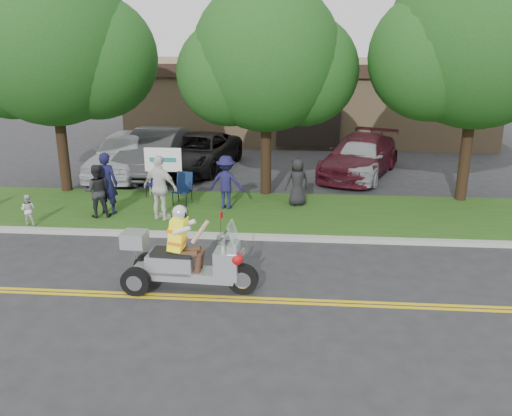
# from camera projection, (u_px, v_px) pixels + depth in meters

# --- Properties ---
(ground) EXTENTS (120.00, 120.00, 0.00)m
(ground) POSITION_uv_depth(u_px,v_px,m) (222.00, 288.00, 11.95)
(ground) COLOR #28282B
(ground) RESTS_ON ground
(centerline_near) EXTENTS (60.00, 0.10, 0.01)m
(centerline_near) POSITION_uv_depth(u_px,v_px,m) (218.00, 300.00, 11.40)
(centerline_near) COLOR gold
(centerline_near) RESTS_ON ground
(centerline_far) EXTENTS (60.00, 0.10, 0.01)m
(centerline_far) POSITION_uv_depth(u_px,v_px,m) (219.00, 297.00, 11.55)
(centerline_far) COLOR gold
(centerline_far) RESTS_ON ground
(curb) EXTENTS (60.00, 0.25, 0.12)m
(curb) POSITION_uv_depth(u_px,v_px,m) (238.00, 236.00, 14.83)
(curb) COLOR #A8A89E
(curb) RESTS_ON ground
(grass_verge) EXTENTS (60.00, 4.00, 0.10)m
(grass_verge) POSITION_uv_depth(u_px,v_px,m) (246.00, 212.00, 16.87)
(grass_verge) COLOR #224B14
(grass_verge) RESTS_ON ground
(commercial_building) EXTENTS (18.00, 8.20, 4.00)m
(commercial_building) POSITION_uv_depth(u_px,v_px,m) (308.00, 98.00, 29.17)
(commercial_building) COLOR #9E7F5B
(commercial_building) RESTS_ON ground
(tree_left) EXTENTS (6.62, 5.40, 7.78)m
(tree_left) POSITION_uv_depth(u_px,v_px,m) (54.00, 50.00, 17.64)
(tree_left) COLOR #332114
(tree_left) RESTS_ON ground
(tree_mid) EXTENTS (5.88, 4.80, 7.05)m
(tree_mid) POSITION_uv_depth(u_px,v_px,m) (268.00, 64.00, 17.40)
(tree_mid) COLOR #332114
(tree_mid) RESTS_ON ground
(tree_right) EXTENTS (6.86, 5.60, 8.07)m
(tree_right) POSITION_uv_depth(u_px,v_px,m) (481.00, 45.00, 16.52)
(tree_right) COLOR #332114
(tree_right) RESTS_ON ground
(business_sign) EXTENTS (1.25, 0.06, 1.75)m
(business_sign) POSITION_uv_depth(u_px,v_px,m) (163.00, 162.00, 18.05)
(business_sign) COLOR silver
(business_sign) RESTS_ON ground
(trike_scooter) EXTENTS (2.97, 1.01, 1.94)m
(trike_scooter) POSITION_uv_depth(u_px,v_px,m) (184.00, 261.00, 11.68)
(trike_scooter) COLOR black
(trike_scooter) RESTS_ON ground
(lawn_chair_a) EXTENTS (0.64, 0.66, 1.02)m
(lawn_chair_a) POSITION_uv_depth(u_px,v_px,m) (183.00, 186.00, 17.38)
(lawn_chair_a) COLOR black
(lawn_chair_a) RESTS_ON grass_verge
(lawn_chair_b) EXTENTS (0.57, 0.59, 0.98)m
(lawn_chair_b) POSITION_uv_depth(u_px,v_px,m) (156.00, 180.00, 18.27)
(lawn_chair_b) COLOR black
(lawn_chair_b) RESTS_ON grass_verge
(spectator_adult_left) EXTENTS (0.74, 0.53, 1.90)m
(spectator_adult_left) POSITION_uv_depth(u_px,v_px,m) (107.00, 183.00, 16.33)
(spectator_adult_left) COLOR #141437
(spectator_adult_left) RESTS_ON grass_verge
(spectator_adult_mid) EXTENTS (0.91, 0.79, 1.60)m
(spectator_adult_mid) POSITION_uv_depth(u_px,v_px,m) (97.00, 191.00, 16.06)
(spectator_adult_mid) COLOR black
(spectator_adult_mid) RESTS_ON grass_verge
(spectator_adult_right) EXTENTS (1.22, 0.83, 1.92)m
(spectator_adult_right) POSITION_uv_depth(u_px,v_px,m) (160.00, 188.00, 15.79)
(spectator_adult_right) COLOR silver
(spectator_adult_right) RESTS_ON grass_verge
(spectator_chair_a) EXTENTS (1.16, 0.77, 1.68)m
(spectator_chair_a) POSITION_uv_depth(u_px,v_px,m) (226.00, 182.00, 16.85)
(spectator_chair_a) COLOR #191742
(spectator_chair_a) RESTS_ON grass_verge
(spectator_chair_b) EXTENTS (0.87, 0.72, 1.54)m
(spectator_chair_b) POSITION_uv_depth(u_px,v_px,m) (297.00, 182.00, 17.16)
(spectator_chair_b) COLOR black
(spectator_chair_b) RESTS_ON grass_verge
(child_right) EXTENTS (0.43, 0.34, 0.89)m
(child_right) POSITION_uv_depth(u_px,v_px,m) (28.00, 210.00, 15.49)
(child_right) COLOR silver
(child_right) RESTS_ON grass_verge
(parked_car_far_left) EXTENTS (2.20, 5.17, 1.74)m
(parked_car_far_left) POSITION_uv_depth(u_px,v_px,m) (125.00, 153.00, 21.23)
(parked_car_far_left) COLOR silver
(parked_car_far_left) RESTS_ON ground
(parked_car_left) EXTENTS (2.08, 5.35, 1.74)m
(parked_car_left) POSITION_uv_depth(u_px,v_px,m) (156.00, 152.00, 21.55)
(parked_car_left) COLOR #343437
(parked_car_left) RESTS_ON ground
(parked_car_mid) EXTENTS (3.35, 5.59, 1.45)m
(parked_car_mid) POSITION_uv_depth(u_px,v_px,m) (199.00, 152.00, 22.18)
(parked_car_mid) COLOR black
(parked_car_mid) RESTS_ON ground
(parked_car_right) EXTENTS (3.98, 5.74, 1.54)m
(parked_car_right) POSITION_uv_depth(u_px,v_px,m) (360.00, 156.00, 21.24)
(parked_car_right) COLOR #410F19
(parked_car_right) RESTS_ON ground
(parked_car_far_right) EXTENTS (3.04, 4.84, 1.54)m
(parked_car_far_right) POSITION_uv_depth(u_px,v_px,m) (361.00, 158.00, 20.95)
(parked_car_far_right) COLOR #A2A3A8
(parked_car_far_right) RESTS_ON ground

